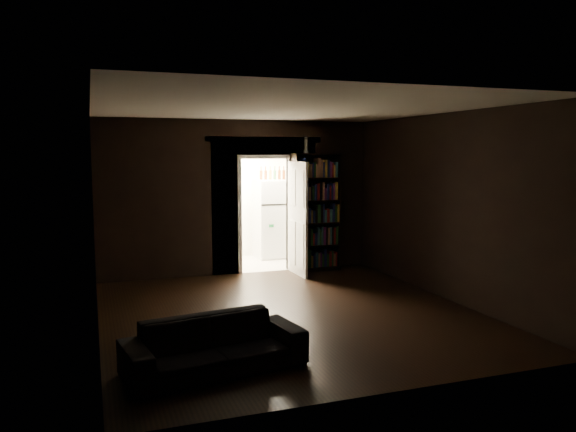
% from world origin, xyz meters
% --- Properties ---
extents(ground, '(5.50, 5.50, 0.00)m').
position_xyz_m(ground, '(0.00, 0.00, 0.00)').
color(ground, black).
rests_on(ground, ground).
extents(room_walls, '(5.02, 5.61, 2.84)m').
position_xyz_m(room_walls, '(-0.01, 1.07, 1.68)').
color(room_walls, black).
rests_on(room_walls, ground).
extents(kitchen_alcove, '(2.20, 1.80, 2.60)m').
position_xyz_m(kitchen_alcove, '(0.50, 3.87, 1.21)').
color(kitchen_alcove, '#B6AF9F').
rests_on(kitchen_alcove, ground).
extents(sofa, '(1.92, 1.07, 0.70)m').
position_xyz_m(sofa, '(-1.40, -1.67, 0.35)').
color(sofa, black).
rests_on(sofa, ground).
extents(bookshelf, '(0.93, 0.43, 2.20)m').
position_xyz_m(bookshelf, '(1.43, 2.55, 1.10)').
color(bookshelf, black).
rests_on(bookshelf, ground).
extents(refrigerator, '(0.90, 0.86, 1.65)m').
position_xyz_m(refrigerator, '(1.10, 4.11, 0.82)').
color(refrigerator, silver).
rests_on(refrigerator, ground).
extents(door, '(0.07, 0.85, 2.05)m').
position_xyz_m(door, '(0.98, 2.31, 1.02)').
color(door, silver).
rests_on(door, ground).
extents(figurine, '(0.13, 0.13, 0.31)m').
position_xyz_m(figurine, '(1.24, 2.57, 2.35)').
color(figurine, silver).
rests_on(figurine, bookshelf).
extents(bottles, '(0.69, 0.23, 0.28)m').
position_xyz_m(bottles, '(1.08, 4.07, 1.79)').
color(bottles, black).
rests_on(bottles, refrigerator).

